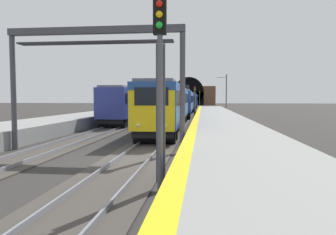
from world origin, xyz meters
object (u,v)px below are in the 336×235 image
Objects in this scene: overhead_signal_gantry at (95,56)px; catenary_mast_near at (226,93)px; railway_signal_mid at (195,98)px; train_main_approaching at (187,101)px; railway_signal_far at (200,97)px; railway_signal_near at (160,77)px; train_adjacent_platform at (149,102)px.

overhead_signal_gantry is 1.30× the size of catenary_mast_near.
railway_signal_mid is 0.49× the size of overhead_signal_gantry.
overhead_signal_gantry reaches higher than railway_signal_mid.
train_main_approaching is 15.40× the size of railway_signal_far.
train_main_approaching is 50.57m from railway_signal_near.
train_adjacent_platform is 6.99m from railway_signal_mid.
train_main_approaching is at bearing -171.03° from railway_signal_mid.
catenary_mast_near is (-55.85, -5.53, 0.37)m from railway_signal_far.
railway_signal_mid is at bearing 8.15° from train_main_approaching.
railway_signal_near is at bearing 0.00° from railway_signal_far.
catenary_mast_near is (43.84, -9.86, -1.28)m from overhead_signal_gantry.
train_main_approaching is 18.42× the size of railway_signal_mid.
train_adjacent_platform is at bearing -23.59° from train_main_approaching.
train_adjacent_platform is 7.15× the size of railway_signal_near.
catenary_mast_near is at bearing 173.76° from railway_signal_near.
catenary_mast_near reaches higher than overhead_signal_gantry.
railway_signal_mid is 0.64× the size of catenary_mast_near.
train_main_approaching reaches higher than railway_signal_mid.
overhead_signal_gantry is at bearing -2.48° from railway_signal_far.
railway_signal_near is (-50.52, -1.76, 1.16)m from train_main_approaching.
railway_signal_far is at bearing -180.00° from railway_signal_mid.
train_adjacent_platform reaches higher than railway_signal_mid.
railway_signal_far reaches higher than train_main_approaching.
train_main_approaching is 9.09× the size of overhead_signal_gantry.
train_main_approaching is 55.98m from railway_signal_far.
railway_signal_near is 1.23× the size of railway_signal_mid.
railway_signal_near reaches higher than railway_signal_mid.
catenary_mast_near is at bearing 89.86° from train_main_approaching.
catenary_mast_near reaches higher than railway_signal_mid.
catenary_mast_near is at bearing -44.58° from train_adjacent_platform.
railway_signal_near reaches higher than railway_signal_far.
overhead_signal_gantry is at bearing -147.41° from railway_signal_near.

